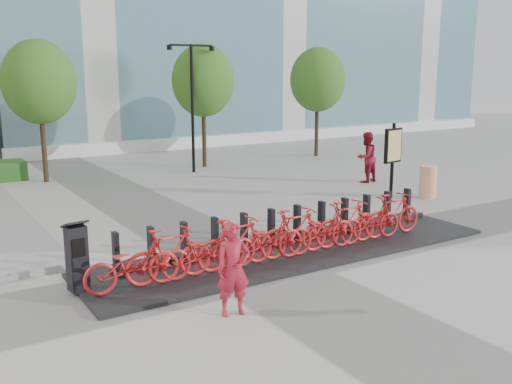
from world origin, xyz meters
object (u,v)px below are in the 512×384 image
kiosk (77,257)px  worker_red (233,269)px  pedestrian (366,157)px  construction_barrel (428,182)px  map_sign (393,149)px  bike_0 (132,264)px

kiosk → worker_red: (1.93, -2.24, 0.08)m
kiosk → pedestrian: pedestrian is taller
pedestrian → construction_barrel: size_ratio=1.78×
pedestrian → construction_barrel: (-0.16, -3.04, -0.40)m
kiosk → map_sign: map_sign is taller
kiosk → map_sign: bearing=6.6°
worker_red → construction_barrel: 10.71m
kiosk → pedestrian: 12.94m
worker_red → construction_barrel: worker_red is taller
map_sign → construction_barrel: bearing=-40.0°
worker_red → pedestrian: bearing=48.3°
worker_red → pedestrian: size_ratio=0.86×
map_sign → kiosk: bearing=-174.9°
construction_barrel → map_sign: (-1.01, 0.59, 1.07)m
bike_0 → kiosk: bearing=60.7°
kiosk → construction_barrel: 11.86m
kiosk → worker_red: 2.96m
construction_barrel → pedestrian: bearing=86.9°
bike_0 → pedestrian: 12.39m
bike_0 → worker_red: size_ratio=1.14×
bike_0 → map_sign: 10.38m
construction_barrel → map_sign: bearing=149.9°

